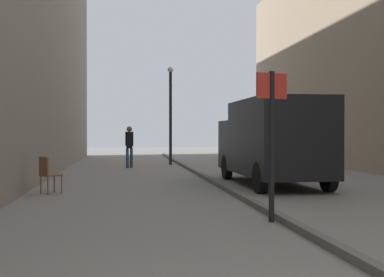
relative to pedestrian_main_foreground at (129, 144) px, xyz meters
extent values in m
plane|color=gray|center=(0.89, -7.89, -1.06)|extent=(80.00, 80.00, 0.00)
cube|color=#615F5B|center=(2.47, -7.89, -1.00)|extent=(0.16, 40.00, 0.12)
cylinder|color=#2D3851|center=(-0.09, -0.02, -0.63)|extent=(0.13, 0.13, 0.86)
cylinder|color=#2D3851|center=(0.09, 0.02, -0.63)|extent=(0.13, 0.13, 0.86)
cube|color=black|center=(0.00, 0.00, 0.17)|extent=(0.27, 0.25, 0.74)
cylinder|color=black|center=(-0.13, -0.03, 0.23)|extent=(0.10, 0.10, 0.62)
cylinder|color=black|center=(0.13, 0.03, 0.23)|extent=(0.10, 0.10, 0.62)
sphere|color=brown|center=(0.00, 0.00, 0.66)|extent=(0.24, 0.24, 0.24)
cube|color=black|center=(4.11, -8.50, 0.35)|extent=(2.08, 4.01, 2.15)
cube|color=black|center=(4.08, -5.73, 0.08)|extent=(2.06, 1.57, 1.61)
cube|color=black|center=(4.07, -5.19, 0.44)|extent=(1.72, 0.06, 0.71)
cylinder|color=black|center=(3.16, -5.90, -0.66)|extent=(0.23, 0.80, 0.80)
cylinder|color=black|center=(5.00, -5.88, -0.66)|extent=(0.23, 0.80, 0.80)
cylinder|color=black|center=(3.20, -9.81, -0.66)|extent=(0.23, 0.80, 0.80)
cylinder|color=black|center=(5.04, -9.79, -0.66)|extent=(0.23, 0.80, 0.80)
cylinder|color=black|center=(2.28, -13.80, 0.24)|extent=(0.10, 0.10, 2.60)
cube|color=red|center=(2.28, -13.80, 1.29)|extent=(0.59, 0.18, 0.44)
cylinder|color=black|center=(2.01, 1.87, 1.19)|extent=(0.14, 0.14, 4.50)
sphere|color=beige|center=(2.01, 1.87, 3.56)|extent=(0.28, 0.28, 0.28)
cylinder|color=brown|center=(-2.03, -8.92, -0.84)|extent=(0.04, 0.04, 0.45)
cylinder|color=brown|center=(-1.81, -9.22, -0.84)|extent=(0.04, 0.04, 0.45)
cylinder|color=brown|center=(-2.33, -9.13, -0.84)|extent=(0.04, 0.04, 0.45)
cylinder|color=brown|center=(-2.11, -9.44, -0.84)|extent=(0.04, 0.04, 0.45)
cube|color=brown|center=(-2.07, -9.18, -0.59)|extent=(0.61, 0.61, 0.04)
cube|color=brown|center=(-2.23, -9.29, -0.35)|extent=(0.29, 0.38, 0.45)
camera|label=1|loc=(-0.25, -22.04, 0.47)|focal=46.26mm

